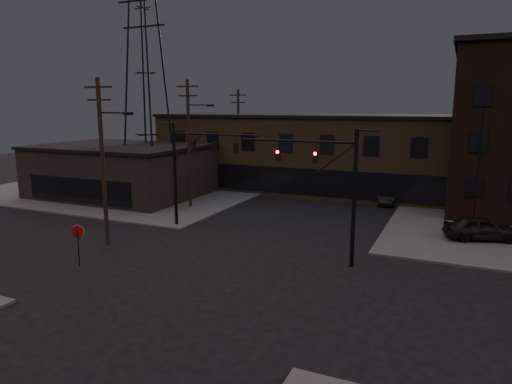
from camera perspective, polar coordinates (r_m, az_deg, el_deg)
ground at (r=25.72m, az=-4.97°, el=-10.35°), size 140.00×140.00×0.00m
sidewalk_nw at (r=55.38m, az=-13.81°, el=0.91°), size 30.00×30.00×0.15m
building_row at (r=50.57m, az=10.63°, el=4.62°), size 40.00×12.00×8.00m
building_left at (r=49.18m, az=-16.39°, el=2.43°), size 16.00×12.00×5.00m
traffic_signal_near at (r=26.55m, az=9.84°, el=1.25°), size 7.12×0.24×8.00m
traffic_signal_far at (r=34.58m, az=-8.39°, el=3.61°), size 7.12×0.24×8.00m
stop_sign at (r=28.37m, az=-21.39°, el=-5.12°), size 0.72×0.33×2.48m
utility_pole_near at (r=31.41m, az=-18.56°, el=4.03°), size 3.70×0.28×11.00m
utility_pole_mid at (r=41.50m, az=-8.31°, el=6.33°), size 3.70×0.28×11.50m
utility_pole_far at (r=52.48m, az=-2.21°, el=6.96°), size 2.20×0.28×11.00m
transmission_tower at (r=49.11m, az=-13.63°, el=14.26°), size 7.00×7.00×25.00m
lot_light_a at (r=35.11m, az=26.08°, el=3.56°), size 1.50×0.28×9.14m
parked_car_lot_a at (r=34.96m, az=26.34°, el=-4.07°), size 5.22×3.38×1.65m
parked_car_lot_b at (r=45.00m, az=25.92°, el=-1.20°), size 4.36×2.00×1.24m
car_crossing at (r=45.19m, az=15.76°, el=-0.57°), size 2.38×4.38×1.37m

